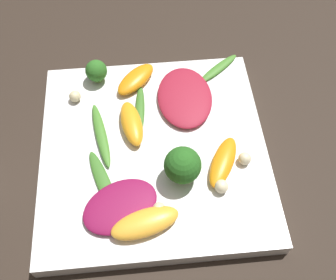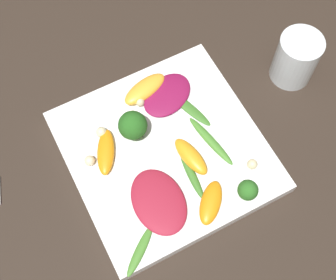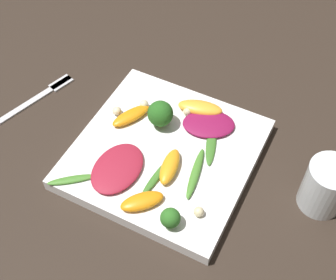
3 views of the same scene
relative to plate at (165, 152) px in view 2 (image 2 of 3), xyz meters
name	(u,v)px [view 2 (image 2 of 3)]	position (x,y,z in m)	size (l,w,h in m)	color
ground_plane	(165,154)	(0.00, 0.00, -0.01)	(2.40, 2.40, 0.00)	#2D231C
plate	(165,152)	(0.00, 0.00, 0.00)	(0.27, 0.27, 0.02)	white
drinking_glass	(296,59)	(-0.03, 0.24, 0.03)	(0.07, 0.07, 0.08)	white
radicchio_leaf_0	(167,95)	(-0.07, 0.04, 0.02)	(0.09, 0.10, 0.01)	maroon
radicchio_leaf_1	(159,202)	(0.07, -0.05, 0.02)	(0.10, 0.07, 0.01)	maroon
orange_segment_0	(191,156)	(0.03, 0.02, 0.02)	(0.07, 0.04, 0.02)	orange
orange_segment_1	(211,203)	(0.10, 0.02, 0.02)	(0.07, 0.06, 0.02)	orange
orange_segment_2	(106,152)	(-0.03, -0.08, 0.02)	(0.07, 0.05, 0.01)	orange
orange_segment_3	(145,89)	(-0.10, 0.02, 0.02)	(0.05, 0.08, 0.02)	#FCAD33
broccoli_floret_0	(248,190)	(0.11, 0.07, 0.03)	(0.03, 0.03, 0.03)	#84AD5B
broccoli_floret_1	(133,126)	(-0.04, -0.03, 0.04)	(0.04, 0.04, 0.05)	#7A9E51
arugula_sprig_0	(211,141)	(0.02, 0.06, 0.02)	(0.10, 0.03, 0.01)	#47842D
arugula_sprig_1	(140,251)	(0.11, -0.10, 0.01)	(0.06, 0.06, 0.01)	#47842D
arugula_sprig_2	(192,175)	(0.05, 0.01, 0.01)	(0.08, 0.02, 0.01)	#3D7528
arugula_sprig_3	(187,107)	(-0.04, 0.06, 0.01)	(0.09, 0.04, 0.01)	#3D7528
macadamia_nut_0	(139,102)	(-0.08, 0.00, 0.02)	(0.01, 0.01, 0.01)	beige
macadamia_nut_1	(101,132)	(-0.06, -0.07, 0.02)	(0.02, 0.02, 0.02)	beige
macadamia_nut_2	(90,161)	(-0.03, -0.10, 0.02)	(0.02, 0.02, 0.02)	beige
macadamia_nut_3	(252,164)	(0.08, 0.10, 0.02)	(0.02, 0.02, 0.02)	beige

